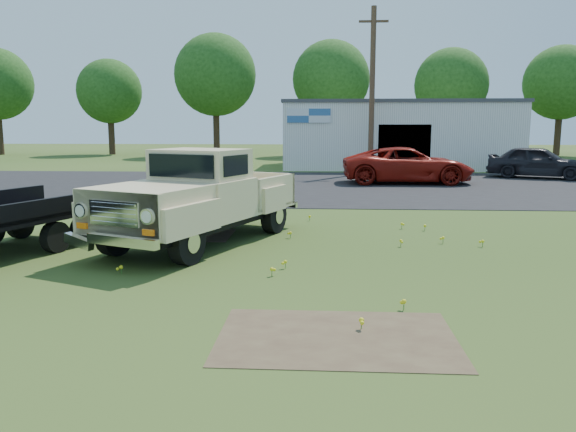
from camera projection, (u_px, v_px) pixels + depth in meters
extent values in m
plane|color=#2E4716|center=(249.00, 274.00, 10.14)|extent=(140.00, 140.00, 0.00)
cube|color=black|center=(293.00, 186.00, 24.92)|extent=(90.00, 14.00, 0.02)
cube|color=#4C3A28|center=(337.00, 338.00, 7.09)|extent=(3.00, 2.00, 0.01)
cube|color=#4C3A28|center=(187.00, 235.00, 13.71)|extent=(2.20, 1.60, 0.01)
cube|color=silver|center=(396.00, 136.00, 36.06)|extent=(14.00, 8.00, 4.00)
cube|color=#3F3F44|center=(397.00, 103.00, 35.73)|extent=(14.20, 8.20, 0.20)
cube|color=black|center=(404.00, 144.00, 32.23)|extent=(3.00, 0.10, 2.20)
cube|color=silver|center=(309.00, 116.00, 32.21)|extent=(2.50, 0.08, 0.80)
cylinder|color=#402A1E|center=(372.00, 91.00, 30.86)|extent=(0.30, 0.30, 9.00)
cube|color=#402A1E|center=(374.00, 21.00, 30.26)|extent=(1.60, 0.12, 0.12)
cylinder|color=#352418|center=(0.00, 135.00, 50.95)|extent=(0.56, 0.56, 3.60)
cylinder|color=#352418|center=(112.00, 137.00, 51.36)|extent=(0.56, 0.56, 3.24)
sphere|color=#1A4313|center=(109.00, 91.00, 50.71)|extent=(5.76, 5.76, 5.76)
cylinder|color=#352418|center=(217.00, 133.00, 49.22)|extent=(0.56, 0.56, 3.96)
sphere|color=#1A4313|center=(215.00, 75.00, 48.43)|extent=(7.04, 7.04, 7.04)
cylinder|color=#352418|center=(330.00, 134.00, 49.62)|extent=(0.56, 0.56, 3.78)
sphere|color=#1A4313|center=(331.00, 79.00, 48.86)|extent=(6.72, 6.72, 6.72)
cylinder|color=#352418|center=(449.00, 137.00, 47.57)|extent=(0.56, 0.56, 3.42)
sphere|color=#1A4313|center=(451.00, 85.00, 46.89)|extent=(6.08, 6.08, 6.08)
cylinder|color=#352418|center=(558.00, 135.00, 49.42)|extent=(0.56, 0.56, 3.60)
sphere|color=#1A4313|center=(562.00, 83.00, 48.70)|extent=(6.40, 6.40, 6.40)
imported|color=maroon|center=(408.00, 166.00, 25.78)|extent=(5.97, 2.84, 1.64)
imported|color=black|center=(538.00, 162.00, 28.25)|extent=(5.14, 3.73, 1.63)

